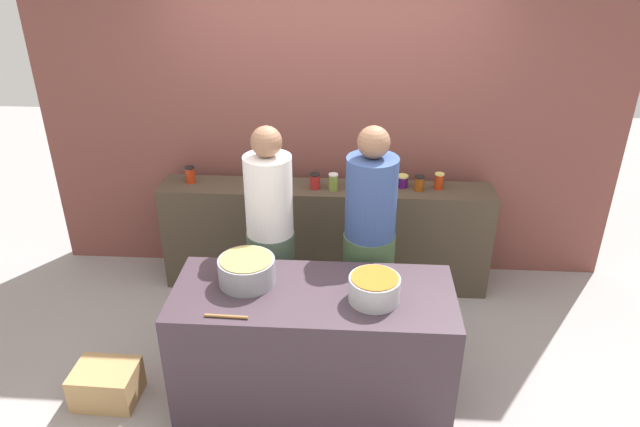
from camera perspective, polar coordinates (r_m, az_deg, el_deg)
ground at (r=4.29m, az=-0.30°, el=-14.77°), size 12.00×12.00×0.00m
storefront_wall at (r=4.84m, az=0.83°, el=10.73°), size 4.80×0.12×3.00m
display_shelf at (r=4.92m, az=0.55°, el=-2.21°), size 2.70×0.36×0.91m
prep_table at (r=3.78m, az=-0.63°, el=-12.96°), size 1.70×0.70×0.86m
preserve_jar_0 at (r=4.89m, az=-12.52°, el=3.71°), size 0.08×0.08×0.14m
preserve_jar_1 at (r=4.73m, az=-5.48°, el=3.27°), size 0.09×0.09×0.11m
preserve_jar_2 at (r=4.67m, az=-0.48°, el=3.17°), size 0.08×0.08×0.13m
preserve_jar_3 at (r=4.64m, az=1.30°, el=3.10°), size 0.08×0.08×0.14m
preserve_jar_4 at (r=4.70m, az=3.09°, el=3.15°), size 0.07×0.07×0.10m
preserve_jar_5 at (r=4.69m, az=6.72°, el=3.08°), size 0.08×0.08×0.12m
preserve_jar_6 at (r=4.75m, az=8.03°, el=3.15°), size 0.09×0.09×0.10m
preserve_jar_7 at (r=4.70m, az=9.63°, el=2.94°), size 0.08×0.08×0.12m
preserve_jar_8 at (r=4.76m, az=11.51°, el=3.10°), size 0.08×0.08×0.13m
cooking_pot_left at (r=3.59m, az=-7.14°, el=-5.54°), size 0.35×0.35×0.17m
cooking_pot_center at (r=3.43m, az=5.30°, el=-7.30°), size 0.30×0.30×0.16m
wooden_spoon at (r=3.36m, az=-9.11°, el=-9.86°), size 0.25×0.03×0.02m
cook_with_tongs at (r=4.12m, az=-4.78°, el=-3.61°), size 0.34×0.34×1.67m
cook_in_cap at (r=4.09m, az=4.77°, el=-3.88°), size 0.36×0.36×1.69m
bread_crate at (r=4.23m, az=-20.05°, el=-15.32°), size 0.41×0.32×0.25m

